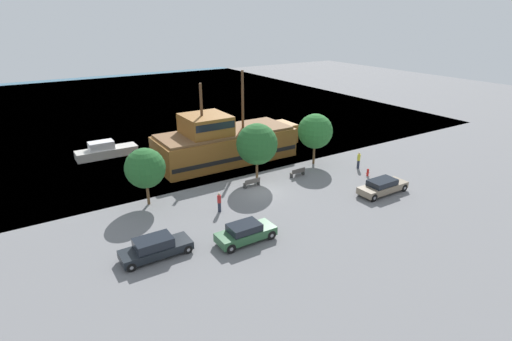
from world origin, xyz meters
name	(u,v)px	position (x,y,z in m)	size (l,w,h in m)	color
ground_plane	(263,190)	(0.00, 0.00, 0.00)	(160.00, 160.00, 0.00)	slate
water_surface	(128,105)	(0.00, 44.00, 0.00)	(80.00, 80.00, 0.00)	#38667F
pirate_ship	(224,143)	(0.90, 9.12, 2.05)	(16.49, 6.01, 9.69)	brown
moored_boat_dockside	(106,151)	(-10.00, 17.46, 0.69)	(6.69, 2.01, 1.85)	#B7B2A8
parked_car_curb_front	(245,233)	(-5.94, -6.77, 0.72)	(4.34, 1.78, 1.42)	#2D5B38
parked_car_curb_mid	(383,186)	(8.79, -6.36, 0.69)	(4.97, 1.79, 1.36)	#7F705B
parked_car_curb_rear	(155,248)	(-12.02, -5.20, 0.70)	(4.73, 1.81, 1.43)	black
fire_hydrant	(368,172)	(10.86, -2.70, 0.41)	(0.42, 0.25, 0.76)	red
bench_promenade_east	(298,172)	(4.83, 0.99, 0.43)	(1.59, 0.45, 0.85)	#4C4742
bench_promenade_west	(252,183)	(-0.44, 1.21, 0.43)	(1.63, 0.45, 0.85)	#4C4742
pedestrian_walking_near	(359,160)	(11.62, -0.64, 0.93)	(0.32, 0.32, 1.81)	#232838
pedestrian_walking_far	(219,202)	(-5.37, -1.66, 0.86)	(0.32, 0.32, 1.70)	#232838
tree_row_east	(145,168)	(-9.85, 2.85, 3.31)	(3.38, 3.38, 5.01)	brown
tree_row_mideast	(257,144)	(0.87, 2.41, 3.69)	(3.97, 3.97, 5.68)	brown
tree_row_midwest	(315,131)	(8.58, 3.01, 3.64)	(3.71, 3.71, 5.50)	brown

